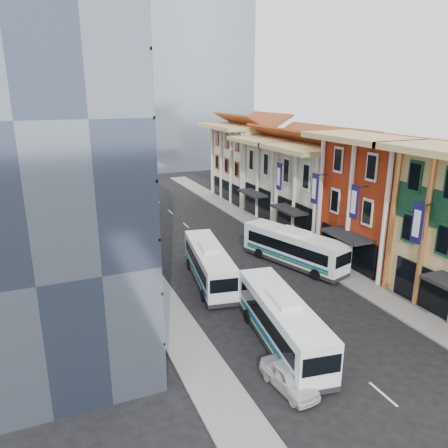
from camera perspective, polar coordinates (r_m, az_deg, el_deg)
name	(u,v)px	position (r m, az deg, el deg)	size (l,w,h in m)	color
ground	(396,406)	(27.03, 21.59, -21.18)	(200.00, 200.00, 0.00)	black
sidewalk_right	(304,251)	(46.84, 10.46, -3.50)	(3.00, 90.00, 0.15)	slate
sidewalk_left	(145,277)	(40.53, -10.24, -6.79)	(3.00, 90.00, 0.15)	slate
shophouse_red	(385,202)	(44.74, 20.30, 2.69)	(8.00, 10.00, 12.00)	#A32E12
shophouse_cream_near	(326,192)	(52.05, 13.12, 4.05)	(8.00, 9.00, 10.00)	silver
shophouse_cream_mid	(286,179)	(59.39, 8.04, 5.87)	(8.00, 9.00, 10.00)	silver
shophouse_cream_far	(251,164)	(68.37, 3.52, 7.87)	(8.00, 12.00, 11.00)	silver
office_tower	(20,110)	(33.44, -25.11, 13.37)	(12.00, 26.00, 30.00)	#3C465F
office_block_far	(42,171)	(57.14, -22.66, 6.35)	(10.00, 18.00, 14.00)	gray
bus_left_near	(282,321)	(29.51, 7.61, -12.39)	(2.63, 11.22, 3.60)	white
bus_left_far	(209,263)	(38.39, -1.97, -5.16)	(2.57, 10.98, 3.52)	white
bus_right	(294,247)	(42.68, 9.08, -2.99)	(2.65, 11.29, 3.62)	white
sedan_left	(289,378)	(26.34, 8.48, -19.24)	(1.67, 4.14, 1.41)	silver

